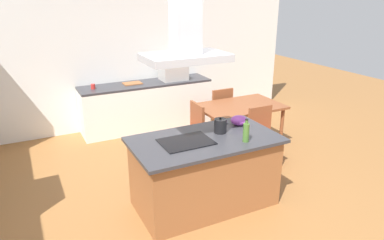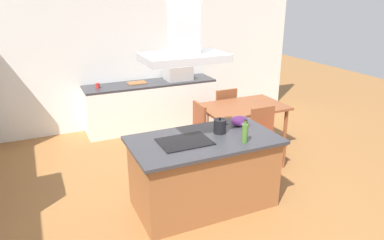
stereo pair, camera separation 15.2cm
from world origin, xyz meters
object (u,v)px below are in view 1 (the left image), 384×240
Objects in this scene: tea_kettle at (220,126)px; cutting_board at (132,83)px; olive_oil_bottle at (246,132)px; dining_table at (240,110)px; countertop_microwave at (173,73)px; chair_facing_island at (263,132)px; coffee_mug_red at (93,86)px; mixing_bowl at (239,120)px; chair_facing_back_wall at (219,108)px; chair_at_left_end at (191,127)px; range_hood at (185,37)px; cooktop at (186,142)px.

tea_kettle is 0.61× the size of cutting_board.
olive_oil_bottle is 0.20× the size of dining_table.
countertop_microwave is at bearing -3.46° from cutting_board.
olive_oil_bottle is 0.31× the size of chair_facing_island.
chair_facing_island is at bearing -47.12° from coffee_mug_red.
countertop_microwave is at bearing 84.99° from mixing_bowl.
mixing_bowl reaches higher than chair_facing_back_wall.
olive_oil_bottle is at bearing -71.68° from tea_kettle.
tea_kettle is at bearing -153.63° from chair_facing_island.
cutting_board is 0.24× the size of dining_table.
olive_oil_bottle is at bearing -92.71° from chair_at_left_end.
countertop_microwave is 3.26m from range_hood.
tea_kettle is 0.38m from mixing_bowl.
chair_at_left_end is at bearing 80.72° from tea_kettle.
cooktop is 2.70× the size of mixing_bowl.
chair_facing_back_wall is (0.00, 1.33, 0.00)m from chair_facing_island.
mixing_bowl is 0.25× the size of chair_at_left_end.
cooktop is at bearing -80.87° from coffee_mug_red.
cutting_board is at bearing 94.66° from tea_kettle.
tea_kettle reaches higher than dining_table.
mixing_bowl is 0.16× the size of dining_table.
cooktop is 0.67× the size of range_hood.
mixing_bowl is 0.25× the size of chair_facing_island.
coffee_mug_red is 0.10× the size of chair_facing_island.
cooktop is at bearing 0.00° from range_hood.
chair_facing_island is 0.99× the size of range_hood.
dining_table is 0.68m from chair_facing_back_wall.
range_hood is at bearing -80.87° from coffee_mug_red.
cutting_board is 0.38× the size of chair_facing_island.
mixing_bowl is 2.68m from countertop_microwave.
range_hood is (-1.63, -1.97, 1.59)m from chair_facing_back_wall.
countertop_microwave is (0.23, 2.67, 0.08)m from mixing_bowl.
cooktop is 1.20× the size of countertop_microwave.
cooktop is at bearing -141.33° from dining_table.
chair_at_left_end is (1.17, -1.58, -0.44)m from coffee_mug_red.
cutting_board reaches higher than chair_at_left_end.
dining_table is 0.68m from chair_facing_island.
mixing_bowl reaches higher than chair_at_left_end.
tea_kettle is 2.86m from countertop_microwave.
cutting_board is at bearing 176.54° from countertop_microwave.
cutting_board reaches higher than cooktop.
cooktop is 1.20m from range_hood.
olive_oil_bottle reaches higher than cooktop.
chair_facing_back_wall is at bearing -23.74° from coffee_mug_red.
olive_oil_bottle is 3.24m from cutting_board.
chair_facing_island and chair_at_left_end have the same top height.
countertop_microwave is at bearing 108.23° from dining_table.
olive_oil_bottle reaches higher than coffee_mug_red.
chair_at_left_end is at bearing -143.99° from chair_facing_back_wall.
chair_facing_island is at bearing -59.60° from cutting_board.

